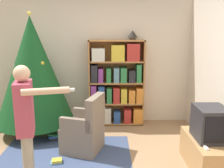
{
  "coord_description": "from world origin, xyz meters",
  "views": [
    {
      "loc": [
        0.29,
        -2.98,
        1.92
      ],
      "look_at": [
        0.34,
        0.93,
        1.05
      ],
      "focal_mm": 40.0,
      "sensor_mm": 36.0,
      "label": 1
    }
  ],
  "objects_px": {
    "television": "(210,123)",
    "standing_person": "(26,122)",
    "bookshelf": "(117,84)",
    "christmas_tree": "(33,70)",
    "armchair": "(85,131)",
    "table_lamp": "(133,34)"
  },
  "relations": [
    {
      "from": "television",
      "to": "standing_person",
      "type": "height_order",
      "value": "standing_person"
    },
    {
      "from": "bookshelf",
      "to": "television",
      "type": "xyz_separation_m",
      "value": [
        1.21,
        -1.72,
        -0.16
      ]
    },
    {
      "from": "bookshelf",
      "to": "christmas_tree",
      "type": "bearing_deg",
      "value": -165.68
    },
    {
      "from": "armchair",
      "to": "table_lamp",
      "type": "height_order",
      "value": "table_lamp"
    },
    {
      "from": "standing_person",
      "to": "christmas_tree",
      "type": "bearing_deg",
      "value": -179.41
    },
    {
      "from": "bookshelf",
      "to": "table_lamp",
      "type": "height_order",
      "value": "table_lamp"
    },
    {
      "from": "bookshelf",
      "to": "christmas_tree",
      "type": "height_order",
      "value": "christmas_tree"
    },
    {
      "from": "standing_person",
      "to": "table_lamp",
      "type": "height_order",
      "value": "table_lamp"
    },
    {
      "from": "christmas_tree",
      "to": "armchair",
      "type": "distance_m",
      "value": 1.52
    },
    {
      "from": "television",
      "to": "armchair",
      "type": "height_order",
      "value": "armchair"
    },
    {
      "from": "standing_person",
      "to": "television",
      "type": "bearing_deg",
      "value": 89.95
    },
    {
      "from": "television",
      "to": "armchair",
      "type": "xyz_separation_m",
      "value": [
        -1.76,
        0.56,
        -0.35
      ]
    },
    {
      "from": "armchair",
      "to": "table_lamp",
      "type": "distance_m",
      "value": 2.07
    },
    {
      "from": "television",
      "to": "armchair",
      "type": "distance_m",
      "value": 1.87
    },
    {
      "from": "table_lamp",
      "to": "television",
      "type": "bearing_deg",
      "value": -62.15
    },
    {
      "from": "television",
      "to": "christmas_tree",
      "type": "bearing_deg",
      "value": 154.21
    },
    {
      "from": "television",
      "to": "bookshelf",
      "type": "bearing_deg",
      "value": 125.29
    },
    {
      "from": "bookshelf",
      "to": "table_lamp",
      "type": "relative_size",
      "value": 8.56
    },
    {
      "from": "bookshelf",
      "to": "television",
      "type": "relative_size",
      "value": 3.59
    },
    {
      "from": "standing_person",
      "to": "table_lamp",
      "type": "bearing_deg",
      "value": 135.44
    },
    {
      "from": "bookshelf",
      "to": "television",
      "type": "distance_m",
      "value": 2.11
    },
    {
      "from": "armchair",
      "to": "standing_person",
      "type": "distance_m",
      "value": 1.35
    }
  ]
}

